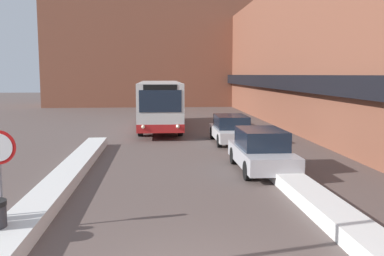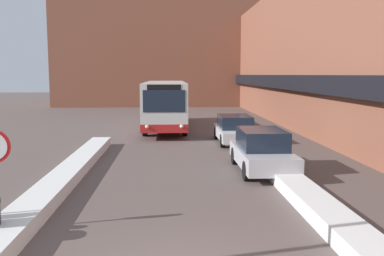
{
  "view_description": "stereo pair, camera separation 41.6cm",
  "coord_description": "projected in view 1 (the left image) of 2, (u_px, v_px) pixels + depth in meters",
  "views": [
    {
      "loc": [
        -0.56,
        -6.7,
        3.52
      ],
      "look_at": [
        0.64,
        8.44,
        1.62
      ],
      "focal_mm": 40.0,
      "sensor_mm": 36.0,
      "label": 1
    },
    {
      "loc": [
        -0.14,
        -6.72,
        3.52
      ],
      "look_at": [
        0.64,
        8.44,
        1.62
      ],
      "focal_mm": 40.0,
      "sensor_mm": 36.0,
      "label": 2
    }
  ],
  "objects": [
    {
      "name": "snow_bank_left",
      "position": [
        58.0,
        186.0,
        12.89
      ],
      "size": [
        0.9,
        17.26,
        0.39
      ],
      "color": "silver",
      "rests_on": "ground_plane"
    },
    {
      "name": "city_bus",
      "position": [
        160.0,
        103.0,
        27.95
      ],
      "size": [
        2.57,
        11.4,
        3.05
      ],
      "color": "silver",
      "rests_on": "ground_plane"
    },
    {
      "name": "building_row_right",
      "position": [
        303.0,
        56.0,
        31.02
      ],
      "size": [
        5.5,
        60.0,
        9.74
      ],
      "color": "brown",
      "rests_on": "ground_plane"
    },
    {
      "name": "parked_car_front",
      "position": [
        261.0,
        150.0,
        15.67
      ],
      "size": [
        1.81,
        4.3,
        1.54
      ],
      "color": "#B7B7BC",
      "rests_on": "ground_plane"
    },
    {
      "name": "building_backdrop_far",
      "position": [
        163.0,
        44.0,
        49.45
      ],
      "size": [
        26.0,
        8.0,
        14.18
      ],
      "color": "brown",
      "rests_on": "ground_plane"
    },
    {
      "name": "snow_bank_right",
      "position": [
        313.0,
        198.0,
        11.58
      ],
      "size": [
        0.9,
        11.16,
        0.4
      ],
      "color": "silver",
      "rests_on": "ground_plane"
    },
    {
      "name": "parked_car_middle",
      "position": [
        231.0,
        129.0,
        22.19
      ],
      "size": [
        1.82,
        4.4,
        1.42
      ],
      "color": "silver",
      "rests_on": "ground_plane"
    }
  ]
}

